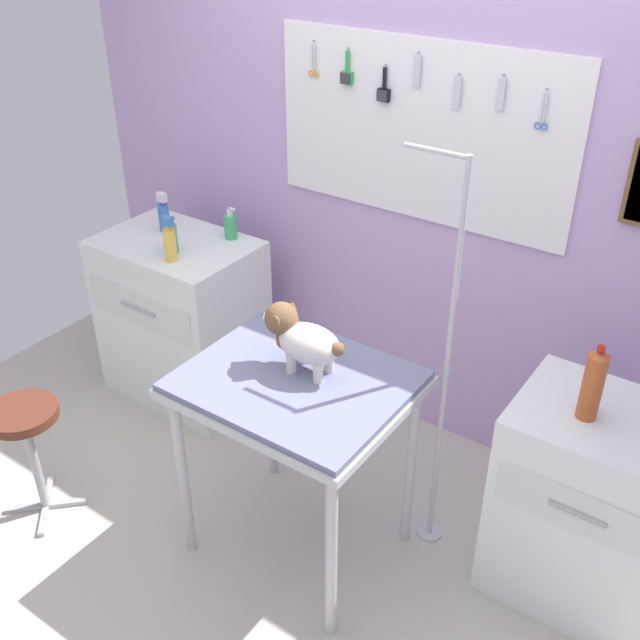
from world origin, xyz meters
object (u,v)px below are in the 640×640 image
Objects in this scene: counter_left at (183,318)px; grooming_table at (296,398)px; soda_bottle at (593,385)px; dog at (301,338)px; grooming_arm at (443,385)px; detangler_spray at (230,226)px; cabinet_right at (591,507)px; stool at (26,431)px.

grooming_table is at bearing -25.50° from counter_left.
dog is at bearing -159.79° from soda_bottle.
grooming_arm is 1.91× the size of counter_left.
soda_bottle is (1.95, -0.35, 0.03)m from detangler_spray.
dog is 0.42× the size of cabinet_right.
grooming_arm is (0.44, 0.37, 0.02)m from grooming_table.
grooming_arm is at bearing 34.42° from dog.
cabinet_right is (1.06, 0.47, -0.36)m from grooming_table.
soda_bottle is (-0.09, -0.05, 0.57)m from cabinet_right.
counter_left is 5.40× the size of detangler_spray.
grooming_table is at bearing -156.37° from soda_bottle.
grooming_arm is 2.00× the size of cabinet_right.
soda_bottle reaches higher than stool.
cabinet_right is at bearing 28.39° from soda_bottle.
grooming_arm reaches higher than cabinet_right.
grooming_table is 1.02× the size of cabinet_right.
dog is at bearing -145.58° from grooming_arm.
dog is 1.33m from stool.
detangler_spray reaches higher than stool.
soda_bottle is at bearing -10.05° from detangler_spray.
detangler_spray is at bearing 171.70° from cabinet_right.
grooming_arm is 1.68m from counter_left.
dog is 1.22× the size of soda_bottle.
dog reaches higher than stool.
grooming_arm is 0.74m from cabinet_right.
dog reaches higher than counter_left.
stool is at bearing -84.29° from counter_left.
cabinet_right is at bearing 24.58° from stool.
soda_bottle is at bearing 23.63° from grooming_table.
cabinet_right reaches higher than stool.
grooming_table is at bearing -139.59° from grooming_arm.
stool is 3.41× the size of detangler_spray.
dog reaches higher than cabinet_right.
counter_left is (-1.63, 0.19, -0.36)m from grooming_arm.
grooming_table is 0.51× the size of grooming_arm.
grooming_table is 1.26m from detangler_spray.
grooming_arm is 0.59m from dog.
grooming_arm is 4.79× the size of dog.
grooming_table is 0.98× the size of counter_left.
stool is (-1.52, -0.88, -0.36)m from grooming_arm.
stool is (-2.14, -0.98, 0.03)m from cabinet_right.
dog is at bearing -36.32° from detangler_spray.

